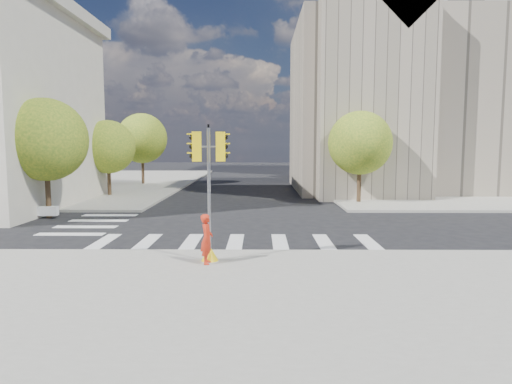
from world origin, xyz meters
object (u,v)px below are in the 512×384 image
(lamp_near, at_px, (355,136))
(planter_wall, at_px, (2,211))
(lamp_far, at_px, (327,138))
(traffic_signal, at_px, (209,204))
(photographer, at_px, (207,239))

(lamp_near, relative_size, planter_wall, 1.35)
(lamp_near, height_order, lamp_far, same)
(lamp_far, relative_size, traffic_signal, 1.82)
(lamp_far, height_order, photographer, lamp_far)
(photographer, bearing_deg, lamp_far, -14.58)
(lamp_near, relative_size, traffic_signal, 1.82)
(lamp_near, height_order, traffic_signal, lamp_near)
(traffic_signal, height_order, photographer, traffic_signal)
(lamp_far, xyz_separation_m, photographer, (-8.81, -33.97, -3.63))
(lamp_near, relative_size, lamp_far, 1.00)
(traffic_signal, distance_m, planter_wall, 15.55)
(traffic_signal, bearing_deg, lamp_near, 58.51)
(lamp_far, distance_m, traffic_signal, 34.80)
(lamp_near, height_order, photographer, lamp_near)
(lamp_far, relative_size, photographer, 5.04)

